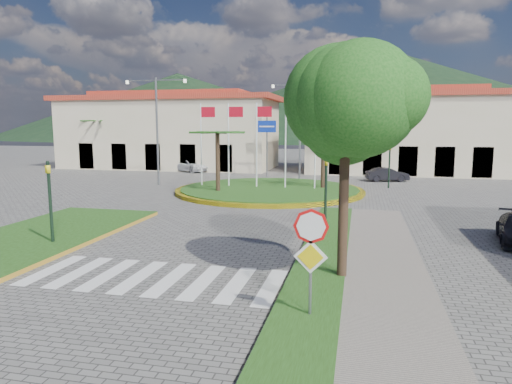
% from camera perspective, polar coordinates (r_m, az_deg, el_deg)
% --- Properties ---
extents(ground, '(160.00, 160.00, 0.00)m').
position_cam_1_polar(ground, '(10.90, -22.41, -16.57)').
color(ground, '#5F5C5A').
rests_on(ground, ground).
extents(sidewalk_right, '(4.00, 28.00, 0.15)m').
position_cam_1_polar(sidewalk_right, '(10.92, 12.69, -15.64)').
color(sidewalk_right, gray).
rests_on(sidewalk_right, ground).
extents(verge_right, '(1.60, 28.00, 0.18)m').
position_cam_1_polar(verge_right, '(10.97, 6.19, -15.28)').
color(verge_right, '#224413').
rests_on(verge_right, ground).
extents(median_left, '(5.00, 14.00, 0.18)m').
position_cam_1_polar(median_left, '(19.21, -28.05, -5.88)').
color(median_left, '#224413').
rests_on(median_left, ground).
extents(crosswalk, '(8.00, 3.00, 0.01)m').
position_cam_1_polar(crosswalk, '(14.10, -12.89, -10.38)').
color(crosswalk, silver).
rests_on(crosswalk, ground).
extents(roundabout_island, '(12.70, 12.70, 6.00)m').
position_cam_1_polar(roundabout_island, '(30.87, 1.69, 0.29)').
color(roundabout_island, yellow).
rests_on(roundabout_island, ground).
extents(stop_sign, '(0.80, 0.11, 2.65)m').
position_cam_1_polar(stop_sign, '(10.36, 6.86, -6.74)').
color(stop_sign, slate).
rests_on(stop_sign, ground).
extents(deciduous_tree, '(3.60, 3.60, 6.80)m').
position_cam_1_polar(deciduous_tree, '(13.02, 11.24, 11.24)').
color(deciduous_tree, black).
rests_on(deciduous_tree, ground).
extents(traffic_light_left, '(0.15, 0.18, 3.20)m').
position_cam_1_polar(traffic_light_left, '(18.44, -24.37, -0.33)').
color(traffic_light_left, black).
rests_on(traffic_light_left, ground).
extents(traffic_light_right, '(0.15, 0.18, 3.20)m').
position_cam_1_polar(traffic_light_right, '(20.21, 8.74, 1.01)').
color(traffic_light_right, black).
rests_on(traffic_light_right, ground).
extents(traffic_light_far, '(0.18, 0.15, 3.20)m').
position_cam_1_polar(traffic_light_far, '(34.16, 16.35, 3.71)').
color(traffic_light_far, black).
rests_on(traffic_light_far, ground).
extents(direction_sign_west, '(1.60, 0.14, 5.20)m').
position_cam_1_polar(direction_sign_west, '(39.77, 1.37, 6.94)').
color(direction_sign_west, slate).
rests_on(direction_sign_west, ground).
extents(direction_sign_east, '(1.60, 0.14, 5.20)m').
position_cam_1_polar(direction_sign_east, '(39.09, 8.63, 6.82)').
color(direction_sign_east, slate).
rests_on(direction_sign_east, ground).
extents(street_lamp_centre, '(4.80, 0.16, 8.00)m').
position_cam_1_polar(street_lamp_centre, '(38.31, 5.53, 8.29)').
color(street_lamp_centre, slate).
rests_on(street_lamp_centre, ground).
extents(street_lamp_west, '(4.80, 0.16, 8.00)m').
position_cam_1_polar(street_lamp_west, '(35.30, -12.27, 8.15)').
color(street_lamp_west, slate).
rests_on(street_lamp_west, ground).
extents(building_left, '(23.32, 9.54, 8.05)m').
position_cam_1_polar(building_left, '(50.13, -10.66, 7.51)').
color(building_left, beige).
rests_on(building_left, ground).
extents(building_right, '(19.08, 9.54, 8.05)m').
position_cam_1_polar(building_right, '(46.18, 18.07, 7.19)').
color(building_right, beige).
rests_on(building_right, ground).
extents(hill_far_west, '(140.00, 140.00, 22.00)m').
position_cam_1_polar(hill_far_west, '(160.18, -9.69, 10.51)').
color(hill_far_west, black).
rests_on(hill_far_west, ground).
extents(hill_far_mid, '(180.00, 180.00, 30.00)m').
position_cam_1_polar(hill_far_mid, '(168.57, 16.24, 11.55)').
color(hill_far_mid, black).
rests_on(hill_far_mid, ground).
extents(hill_near_back, '(110.00, 110.00, 16.00)m').
position_cam_1_polar(hill_near_back, '(138.96, 6.35, 9.70)').
color(hill_near_back, black).
rests_on(hill_near_back, ground).
extents(white_van, '(4.82, 3.66, 1.22)m').
position_cam_1_polar(white_van, '(45.23, -8.30, 3.31)').
color(white_van, silver).
rests_on(white_van, ground).
extents(car_dark_a, '(3.86, 2.54, 1.22)m').
position_cam_1_polar(car_dark_a, '(45.03, -1.85, 3.37)').
color(car_dark_a, black).
rests_on(car_dark_a, ground).
extents(car_dark_b, '(3.56, 1.96, 1.11)m').
position_cam_1_polar(car_dark_b, '(38.40, 16.09, 2.12)').
color(car_dark_b, black).
rests_on(car_dark_b, ground).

